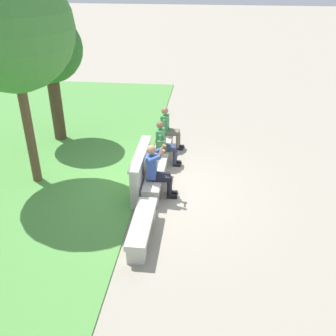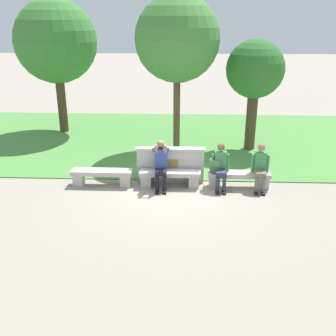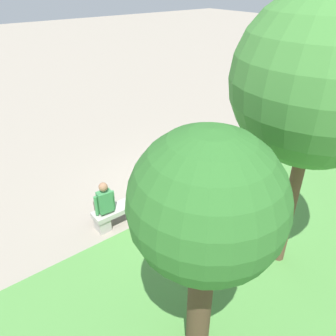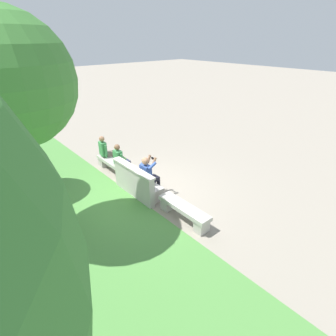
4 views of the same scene
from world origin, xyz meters
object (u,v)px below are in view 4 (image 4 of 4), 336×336
Objects in this scene: bench_mid at (113,165)px; bench_near at (143,184)px; tree_right_background at (6,82)px; backpack at (122,162)px; person_companion at (106,150)px; person_photographer at (149,174)px; person_distant at (121,159)px; bench_main at (184,211)px.

bench_near is at bearing 180.00° from bench_mid.
backpack is at bearing -70.18° from tree_right_background.
tree_right_background is at bearing 120.24° from bench_mid.
person_companion is 1.21m from backpack.
person_photographer is 2.67m from person_companion.
tree_right_background is (-1.26, 3.12, 3.05)m from person_distant.
bench_mid is (1.89, 0.00, 0.00)m from bench_near.
backpack is at bearing 2.14° from person_photographer.
person_distant reaches higher than bench_main.
person_distant is at bearing -16.01° from backpack.
person_distant is at bearing 0.40° from person_photographer.
person_distant is (-0.52, -0.07, 0.38)m from bench_mid.
bench_near is at bearing 178.91° from backpack.
tree_right_background reaches higher than bench_mid.
tree_right_background is at bearing 109.82° from backpack.
bench_near is 1.27× the size of person_photographer.
backpack is at bearing -1.09° from bench_near.
bench_main and bench_mid have the same top height.
bench_near is 1.33× the size of person_companion.
tree_right_background is (0.11, 3.05, 3.43)m from bench_near.
person_distant is 0.16m from backpack.
person_photographer is (-2.13, -0.08, 0.44)m from bench_mid.
person_photographer is at bearing -162.10° from bench_near.
bench_mid is 0.65m from person_distant.
tree_right_background reaches higher than backpack.
bench_main is 0.33× the size of tree_right_background.
person_distant is 4.54m from tree_right_background.
bench_near is 1.00× the size of bench_mid.
bench_main is at bearing 177.30° from person_photographer.
backpack reaches higher than bench_main.
bench_near is 1.89m from bench_mid.
person_companion reaches higher than bench_main.
bench_near is 1.26m from backpack.
bench_main is 5.01m from tree_right_background.
bench_main is 1.00× the size of bench_near.
tree_right_background is (-1.11, 3.08, 3.10)m from backpack.
backpack is (1.46, 0.05, -0.11)m from person_photographer.
backpack is (1.22, -0.02, 0.33)m from bench_near.
person_photographer is at bearing -177.91° from bench_mid.
bench_near is 3.92× the size of backpack.
person_distant is 1.06m from person_companion.
person_companion is (4.32, -0.07, 0.38)m from bench_main.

